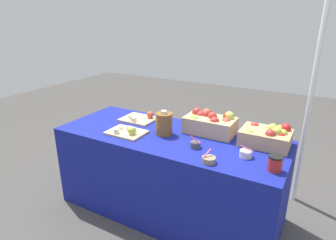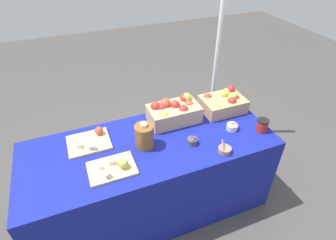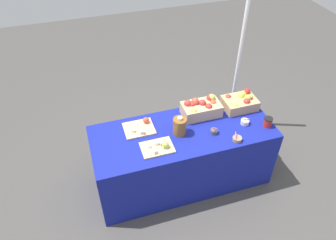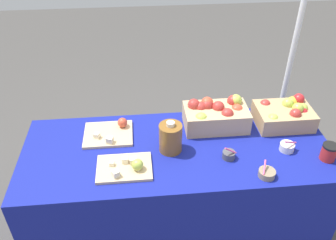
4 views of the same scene
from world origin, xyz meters
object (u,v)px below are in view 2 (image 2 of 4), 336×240
at_px(cutting_board_front, 114,167).
at_px(sample_bowl_mid, 232,127).
at_px(apple_crate_middle, 174,111).
at_px(sample_bowl_near, 225,150).
at_px(cider_jug, 144,136).
at_px(coffee_cup, 262,125).
at_px(tent_pole, 218,47).
at_px(cutting_board_back, 90,141).
at_px(sample_bowl_far, 192,141).
at_px(apple_crate_left, 224,102).

relative_size(cutting_board_front, sample_bowl_mid, 3.20).
xyz_separation_m(apple_crate_middle, sample_bowl_near, (0.19, -0.50, -0.07)).
distance_m(sample_bowl_near, cider_jug, 0.59).
height_order(cutting_board_front, sample_bowl_mid, sample_bowl_mid).
distance_m(coffee_cup, tent_pole, 0.97).
relative_size(apple_crate_middle, cutting_board_back, 1.34).
height_order(sample_bowl_near, coffee_cup, coffee_cup).
bearing_deg(sample_bowl_mid, sample_bowl_near, -133.41).
bearing_deg(sample_bowl_far, sample_bowl_near, -44.09).
xyz_separation_m(cutting_board_back, sample_bowl_near, (0.88, -0.46, 0.00)).
xyz_separation_m(cutting_board_front, sample_bowl_mid, (0.97, 0.08, 0.01)).
bearing_deg(apple_crate_middle, sample_bowl_mid, -37.60).
distance_m(cutting_board_front, sample_bowl_mid, 0.97).
distance_m(apple_crate_middle, cider_jug, 0.39).
distance_m(cutting_board_front, sample_bowl_near, 0.79).
distance_m(sample_bowl_far, tent_pole, 1.14).
relative_size(cutting_board_back, sample_bowl_near, 3.26).
bearing_deg(apple_crate_left, cutting_board_front, -161.57).
distance_m(apple_crate_left, coffee_cup, 0.40).
xyz_separation_m(apple_crate_middle, cider_jug, (-0.32, -0.22, 0.00)).
height_order(apple_crate_left, cutting_board_back, apple_crate_left).
bearing_deg(cutting_board_back, sample_bowl_far, -22.55).
distance_m(apple_crate_left, sample_bowl_mid, 0.29).
height_order(apple_crate_left, cutting_board_front, apple_crate_left).
height_order(apple_crate_left, coffee_cup, apple_crate_left).
bearing_deg(tent_pole, cider_jug, -143.69).
bearing_deg(apple_crate_middle, cider_jug, -146.17).
bearing_deg(coffee_cup, apple_crate_left, 107.96).
bearing_deg(apple_crate_left, sample_bowl_near, -120.17).
relative_size(sample_bowl_near, tent_pole, 0.04).
bearing_deg(sample_bowl_far, cutting_board_front, -176.20).
height_order(cutting_board_back, cider_jug, cider_jug).
distance_m(cutting_board_front, cider_jug, 0.31).
bearing_deg(coffee_cup, sample_bowl_near, -165.38).
distance_m(apple_crate_left, sample_bowl_far, 0.55).
height_order(sample_bowl_mid, sample_bowl_far, sample_bowl_far).
xyz_separation_m(sample_bowl_near, cider_jug, (-0.51, 0.28, 0.07)).
height_order(coffee_cup, tent_pole, tent_pole).
bearing_deg(tent_pole, apple_crate_middle, -142.57).
distance_m(apple_crate_middle, cutting_board_front, 0.70).
bearing_deg(coffee_cup, cutting_board_front, 178.80).
bearing_deg(apple_crate_middle, coffee_cup, -33.68).
xyz_separation_m(apple_crate_left, apple_crate_middle, (-0.47, 0.02, 0.01)).
height_order(sample_bowl_near, sample_bowl_mid, sample_bowl_mid).
height_order(sample_bowl_near, tent_pole, tent_pole).
bearing_deg(sample_bowl_far, apple_crate_middle, 91.87).
relative_size(sample_bowl_mid, tent_pole, 0.05).
bearing_deg(cutting_board_front, cutting_board_back, 107.31).
bearing_deg(tent_pole, apple_crate_left, -112.37).
distance_m(apple_crate_middle, coffee_cup, 0.71).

